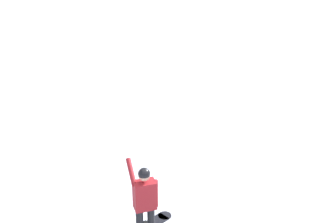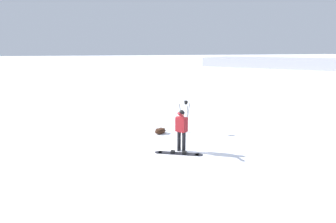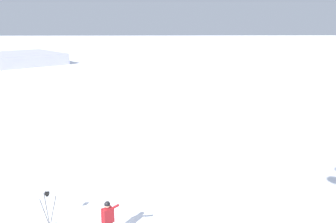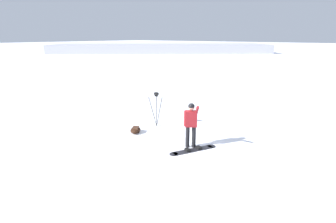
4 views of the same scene
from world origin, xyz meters
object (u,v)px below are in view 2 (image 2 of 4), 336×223
(snowboard, at_px, (179,153))
(camera_tripod, at_px, (186,110))
(snowboarder, at_px, (181,127))
(gear_bag_large, at_px, (160,131))

(snowboard, relative_size, camera_tripod, 1.10)
(camera_tripod, bearing_deg, snowboarder, 67.75)
(snowboarder, bearing_deg, camera_tripod, -112.25)
(snowboarder, distance_m, camera_tripod, 2.63)
(gear_bag_large, bearing_deg, snowboard, 90.05)
(snowboarder, bearing_deg, snowboard, 52.72)
(snowboard, bearing_deg, gear_bag_large, -89.95)
(snowboard, xyz_separation_m, gear_bag_large, (0.00, -2.78, 0.10))
(gear_bag_large, relative_size, camera_tripod, 0.48)
(snowboarder, relative_size, camera_tripod, 1.09)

